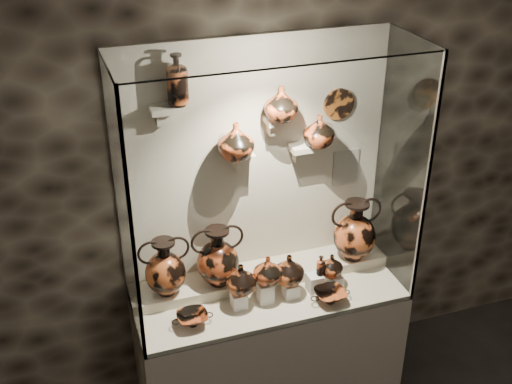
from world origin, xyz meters
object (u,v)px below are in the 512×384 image
Objects in this scene: jug_e at (331,265)px; kylix_right at (330,295)px; kylix_left at (192,318)px; ovoid_vase_c at (319,131)px; lekythos_small at (321,264)px; amphora_left at (165,267)px; ovoid_vase_b at (281,103)px; jug_c at (289,269)px; amphora_right at (355,230)px; amphora_mid at (218,256)px; jug_a at (241,279)px; lekythos_tall at (177,77)px; jug_b at (268,270)px; ovoid_vase_a at (236,141)px.

kylix_right is at bearing -124.61° from jug_e.
ovoid_vase_c is (0.90, 0.32, 0.94)m from kylix_left.
ovoid_vase_c is (0.06, 0.25, 0.79)m from lekythos_small.
lekythos_small is 0.64× the size of kylix_left.
ovoid_vase_c reaches higher than amphora_left.
ovoid_vase_b is (0.65, 0.32, 1.14)m from kylix_left.
jug_c is at bearing 125.98° from kylix_right.
amphora_right is at bearing 1.55° from amphora_left.
amphora_mid is at bearing 170.92° from ovoid_vase_c.
ovoid_vase_c is (0.57, 0.24, 0.79)m from jug_a.
amphora_mid is 1.15m from lekythos_tall.
jug_c is at bearing -32.48° from lekythos_tall.
kylix_left is (-1.16, -0.25, -0.23)m from amphora_right.
amphora_left is 1.25m from amphora_right.
amphora_left is at bearing 168.18° from jug_b.
kylix_left is 0.86m from kylix_right.
jug_c is 1.00× the size of ovoid_vase_c.
amphora_mid is 0.98m from ovoid_vase_c.
ovoid_vase_c reaches higher than jug_a.
kylix_right is at bearing -11.58° from kylix_left.
jug_e is 1.53m from lekythos_tall.
jug_e is at bearing 31.75° from lekythos_small.
lekythos_tall is at bearing 161.34° from amphora_right.
ovoid_vase_b is (-0.21, 0.38, 1.14)m from kylix_right.
jug_b reaches higher than jug_c.
amphora_left is at bearing -155.31° from ovoid_vase_b.
ovoid_vase_c is at bearing 13.24° from ovoid_vase_a.
jug_e is 1.09m from ovoid_vase_b.
lekythos_tall is at bearing 179.66° from lekythos_small.
ovoid_vase_b is at bearing 18.26° from kylix_left.
amphora_right is at bearing 48.40° from lekythos_small.
jug_c reaches higher than lekythos_small.
ovoid_vase_c is at bearing 11.93° from kylix_left.
jug_a is 0.89× the size of ovoid_vase_a.
ovoid_vase_c is (0.40, 0.24, 0.76)m from jug_b.
kylix_right is (0.95, -0.33, -0.21)m from amphora_left.
amphora_right reaches higher than jug_e.
amphora_left is 1.03m from kylix_right.
jug_a is at bearing -174.02° from jug_b.
jug_c is at bearing -165.59° from lekythos_small.
amphora_left reaches higher than jug_b.
lekythos_tall is (0.07, 0.35, 1.35)m from kylix_left.
jug_c is (0.73, -0.18, -0.07)m from amphora_left.
lekythos_small is at bearing 3.50° from jug_b.
amphora_right is (0.93, -0.01, 0.01)m from amphora_mid.
ovoid_vase_b is (0.59, -0.04, -0.21)m from lekythos_tall.
ovoid_vase_b reaches higher than jug_c.
amphora_right reaches higher than amphora_mid.
ovoid_vase_c is at bearing 151.28° from amphora_right.
ovoid_vase_c is (0.83, -0.03, -0.41)m from lekythos_tall.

